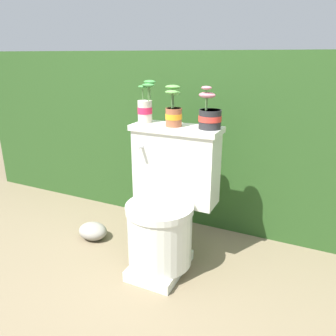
{
  "coord_description": "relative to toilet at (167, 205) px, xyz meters",
  "views": [
    {
      "loc": [
        0.77,
        -1.38,
        1.15
      ],
      "look_at": [
        0.06,
        0.12,
        0.58
      ],
      "focal_mm": 35.0,
      "sensor_mm": 36.0,
      "label": 1
    }
  ],
  "objects": [
    {
      "name": "toilet",
      "position": [
        0.0,
        0.0,
        0.0
      ],
      "size": [
        0.5,
        0.49,
        0.79
      ],
      "color": "silver",
      "rests_on": "ground"
    },
    {
      "name": "potted_plant_middle",
      "position": [
        0.18,
        0.13,
        0.49
      ],
      "size": [
        0.12,
        0.12,
        0.22
      ],
      "color": "#262628",
      "rests_on": "toilet"
    },
    {
      "name": "hedge_backdrop",
      "position": [
        -0.06,
        0.82,
        0.22
      ],
      "size": [
        3.76,
        0.64,
        1.18
      ],
      "color": "#284C1E",
      "rests_on": "ground"
    },
    {
      "name": "ground_plane",
      "position": [
        -0.06,
        -0.11,
        -0.36
      ],
      "size": [
        12.0,
        12.0,
        0.0
      ],
      "primitive_type": "plane",
      "color": "#75664C"
    },
    {
      "name": "garden_stone",
      "position": [
        -0.55,
        0.02,
        -0.31
      ],
      "size": [
        0.19,
        0.16,
        0.11
      ],
      "color": "gray",
      "rests_on": "ground"
    },
    {
      "name": "potted_plant_midleft",
      "position": [
        -0.01,
        0.1,
        0.5
      ],
      "size": [
        0.1,
        0.09,
        0.22
      ],
      "color": "#9E5638",
      "rests_on": "toilet"
    },
    {
      "name": "potted_plant_left",
      "position": [
        -0.2,
        0.14,
        0.51
      ],
      "size": [
        0.11,
        0.09,
        0.23
      ],
      "color": "beige",
      "rests_on": "toilet"
    }
  ]
}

